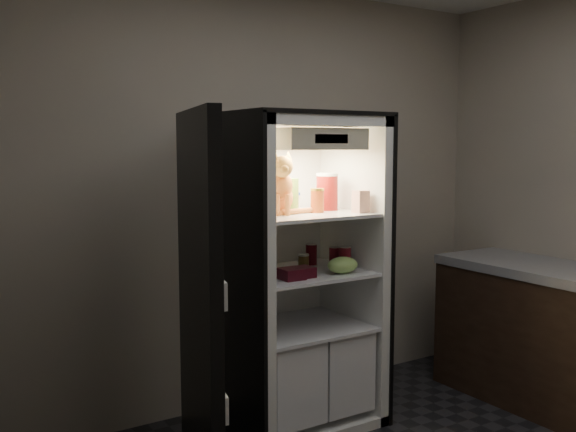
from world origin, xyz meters
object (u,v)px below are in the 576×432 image
salsa_jar (317,200)px  soda_can_c (345,258)px  tabby_cat (278,190)px  pepper_jar (327,192)px  berry_box_left (291,274)px  cream_carton (361,202)px  condiment_jar (304,261)px  berry_box_right (303,272)px  refrigerator (295,293)px  mayo_tub (294,202)px  soda_can_b (334,256)px  parmesan_shaker (292,195)px  grape_bag (343,265)px  soda_can_a (311,254)px

salsa_jar → soda_can_c: size_ratio=1.04×
tabby_cat → pepper_jar: tabby_cat is taller
pepper_jar → berry_box_left: bearing=-151.6°
cream_carton → condiment_jar: 0.50m
berry_box_right → cream_carton: bearing=-5.3°
refrigerator → mayo_tub: refrigerator is taller
salsa_jar → berry_box_left: (-0.26, -0.12, -0.39)m
cream_carton → soda_can_b: cream_carton is taller
cream_carton → soda_can_b: bearing=98.6°
berry_box_right → soda_can_c: bearing=10.0°
berry_box_left → mayo_tub: bearing=55.0°
tabby_cat → salsa_jar: 0.25m
refrigerator → pepper_jar: (0.22, -0.02, 0.61)m
soda_can_c → berry_box_right: bearing=-170.0°
cream_carton → soda_can_c: cream_carton is taller
parmesan_shaker → pepper_jar: pepper_jar is taller
parmesan_shaker → condiment_jar: parmesan_shaker is taller
soda_can_c → grape_bag: bearing=-133.3°
refrigerator → berry_box_left: size_ratio=15.02×
condiment_jar → grape_bag: (0.12, -0.23, 0.00)m
refrigerator → soda_can_c: size_ratio=13.65×
soda_can_a → soda_can_b: bearing=-52.2°
soda_can_c → parmesan_shaker: bearing=149.7°
berry_box_left → berry_box_right: 0.09m
mayo_tub → grape_bag: (0.16, -0.28, -0.36)m
mayo_tub → soda_can_a: 0.38m
salsa_jar → condiment_jar: (-0.03, 0.09, -0.38)m
soda_can_b → berry_box_right: 0.40m
condiment_jar → berry_box_left: 0.31m
mayo_tub → condiment_jar: 0.37m
soda_can_b → parmesan_shaker: bearing=170.7°
soda_can_c → berry_box_right: 0.36m
parmesan_shaker → berry_box_right: 0.48m
soda_can_a → soda_can_c: bearing=-69.7°
refrigerator → mayo_tub: bearing=72.3°
pepper_jar → soda_can_b: (0.04, -0.02, -0.40)m
parmesan_shaker → berry_box_left: (-0.16, -0.24, -0.42)m
soda_can_c → condiment_jar: soda_can_c is taller
mayo_tub → cream_carton: size_ratio=0.86×
berry_box_right → condiment_jar: bearing=54.8°
tabby_cat → parmesan_shaker: size_ratio=1.85×
soda_can_c → berry_box_left: soda_can_c is taller
tabby_cat → condiment_jar: bearing=28.4°
parmesan_shaker → refrigerator: bearing=-22.5°
condiment_jar → berry_box_left: bearing=-136.5°
soda_can_c → grape_bag: 0.13m
soda_can_a → berry_box_right: size_ratio=1.11×
mayo_tub → berry_box_right: 0.46m
pepper_jar → grape_bag: (-0.05, -0.23, -0.42)m
salsa_jar → soda_can_c: salsa_jar is taller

